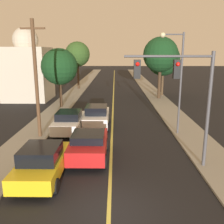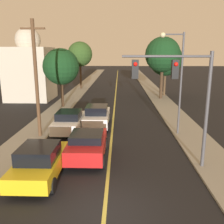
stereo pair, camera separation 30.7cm
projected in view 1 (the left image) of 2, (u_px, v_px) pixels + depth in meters
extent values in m
plane|color=black|center=(109.00, 213.00, 9.39)|extent=(200.00, 200.00, 0.00)
cube|color=black|center=(114.00, 86.00, 44.38)|extent=(8.94, 80.00, 0.01)
cube|color=#D1C14C|center=(114.00, 86.00, 44.37)|extent=(0.16, 76.00, 0.00)
cube|color=gray|center=(82.00, 85.00, 44.43)|extent=(2.50, 80.00, 0.12)
cube|color=gray|center=(146.00, 86.00, 44.29)|extent=(2.50, 80.00, 0.12)
cube|color=red|center=(89.00, 145.00, 14.08)|extent=(1.98, 4.12, 0.78)
cube|color=black|center=(88.00, 136.00, 13.78)|extent=(1.74, 1.85, 0.40)
cylinder|color=black|center=(76.00, 144.00, 15.42)|extent=(0.22, 0.75, 0.75)
cylinder|color=black|center=(106.00, 144.00, 15.40)|extent=(0.22, 0.75, 0.75)
cylinder|color=black|center=(68.00, 161.00, 12.94)|extent=(0.22, 0.75, 0.75)
cylinder|color=black|center=(105.00, 162.00, 12.91)|extent=(0.22, 0.75, 0.75)
cube|color=white|center=(97.00, 118.00, 20.08)|extent=(1.88, 4.38, 0.79)
cube|color=black|center=(96.00, 110.00, 19.74)|extent=(1.66, 1.97, 0.61)
cylinder|color=black|center=(88.00, 118.00, 21.50)|extent=(0.22, 0.70, 0.70)
cylinder|color=black|center=(108.00, 118.00, 21.48)|extent=(0.22, 0.70, 0.70)
cylinder|color=black|center=(84.00, 127.00, 18.86)|extent=(0.22, 0.70, 0.70)
cylinder|color=black|center=(107.00, 127.00, 18.84)|extent=(0.22, 0.70, 0.70)
cube|color=gold|center=(43.00, 165.00, 11.88)|extent=(1.92, 4.39, 0.68)
cube|color=black|center=(41.00, 153.00, 11.55)|extent=(1.69, 1.98, 0.64)
cylinder|color=black|center=(33.00, 159.00, 13.29)|extent=(0.22, 0.68, 0.68)
cylinder|color=black|center=(67.00, 159.00, 13.27)|extent=(0.22, 0.68, 0.68)
cylinder|color=black|center=(13.00, 186.00, 10.65)|extent=(0.22, 0.68, 0.68)
cylinder|color=black|center=(56.00, 186.00, 10.62)|extent=(0.22, 0.68, 0.68)
cube|color=white|center=(70.00, 123.00, 18.84)|extent=(1.92, 4.50, 0.76)
cube|color=black|center=(69.00, 115.00, 18.51)|extent=(1.69, 2.02, 0.54)
cylinder|color=black|center=(62.00, 122.00, 20.29)|extent=(0.22, 0.62, 0.62)
cylinder|color=black|center=(84.00, 122.00, 20.27)|extent=(0.22, 0.62, 0.62)
cylinder|color=black|center=(53.00, 133.00, 17.59)|extent=(0.22, 0.62, 0.62)
cylinder|color=black|center=(79.00, 133.00, 17.56)|extent=(0.22, 0.62, 0.62)
cylinder|color=#47474C|center=(208.00, 111.00, 12.42)|extent=(0.18, 0.18, 5.83)
cylinder|color=#47474C|center=(169.00, 56.00, 11.82)|extent=(4.23, 0.12, 0.12)
cube|color=black|center=(177.00, 69.00, 11.96)|extent=(0.32, 0.28, 0.90)
sphere|color=red|center=(178.00, 64.00, 11.73)|extent=(0.20, 0.20, 0.20)
cube|color=black|center=(137.00, 69.00, 11.98)|extent=(0.32, 0.28, 0.90)
sphere|color=red|center=(138.00, 64.00, 11.75)|extent=(0.20, 0.20, 0.20)
cylinder|color=#47474C|center=(181.00, 85.00, 17.49)|extent=(0.14, 0.14, 7.08)
cylinder|color=#47474C|center=(173.00, 34.00, 16.70)|extent=(1.40, 0.09, 0.09)
sphere|color=beige|center=(163.00, 35.00, 16.72)|extent=(0.36, 0.36, 0.36)
cylinder|color=#513823|center=(36.00, 80.00, 16.69)|extent=(0.24, 0.24, 7.85)
cube|color=#513823|center=(32.00, 28.00, 15.91)|extent=(1.60, 0.12, 0.12)
cylinder|color=#3D2B1C|center=(61.00, 93.00, 26.75)|extent=(0.29, 0.29, 2.94)
sphere|color=#143819|center=(59.00, 67.00, 26.09)|extent=(3.81, 3.81, 3.81)
cylinder|color=#3D2B1C|center=(78.00, 76.00, 39.82)|extent=(0.31, 0.31, 4.08)
sphere|color=#2D4C1E|center=(78.00, 54.00, 39.02)|extent=(3.86, 3.86, 3.86)
cylinder|color=#3D2B1C|center=(159.00, 83.00, 31.55)|extent=(0.39, 0.39, 3.94)
sphere|color=#143819|center=(161.00, 55.00, 30.73)|extent=(4.32, 4.32, 4.32)
cylinder|color=#4C3823|center=(162.00, 83.00, 33.78)|extent=(0.31, 0.31, 3.29)
sphere|color=#143819|center=(164.00, 59.00, 33.03)|extent=(4.36, 4.36, 4.36)
cube|color=#BCB29E|center=(28.00, 74.00, 30.97)|extent=(5.28, 5.28, 6.45)
sphere|color=#BCB29E|center=(25.00, 40.00, 30.01)|extent=(3.04, 3.04, 3.04)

